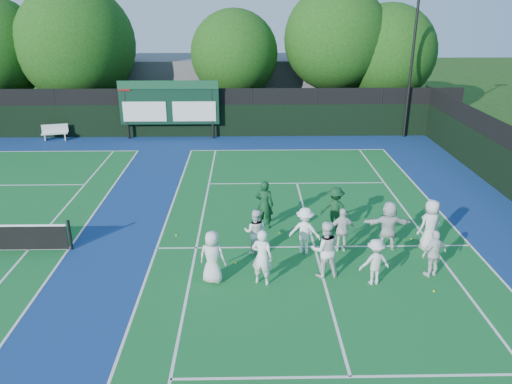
{
  "coord_description": "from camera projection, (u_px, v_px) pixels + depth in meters",
  "views": [
    {
      "loc": [
        -2.34,
        -14.45,
        8.1
      ],
      "look_at": [
        -2.0,
        3.0,
        1.3
      ],
      "focal_mm": 35.0,
      "sensor_mm": 36.0,
      "label": 1
    }
  ],
  "objects": [
    {
      "name": "ground",
      "position": [
        318.0,
        261.0,
        16.44
      ],
      "size": [
        120.0,
        120.0,
        0.0
      ],
      "primitive_type": "plane",
      "color": "#17390F",
      "rests_on": "ground"
    },
    {
      "name": "court_apron",
      "position": [
        142.0,
        249.0,
        17.26
      ],
      "size": [
        34.0,
        32.0,
        0.01
      ],
      "primitive_type": "cube",
      "color": "navy",
      "rests_on": "ground"
    },
    {
      "name": "near_court",
      "position": [
        314.0,
        247.0,
        17.37
      ],
      "size": [
        11.05,
        23.85,
        0.01
      ],
      "color": "#135E27",
      "rests_on": "ground"
    },
    {
      "name": "back_fence",
      "position": [
        187.0,
        115.0,
        30.75
      ],
      "size": [
        34.0,
        0.08,
        3.0
      ],
      "color": "black",
      "rests_on": "ground"
    },
    {
      "name": "scoreboard",
      "position": [
        169.0,
        103.0,
        30.04
      ],
      "size": [
        6.0,
        0.21,
        3.55
      ],
      "color": "black",
      "rests_on": "ground"
    },
    {
      "name": "clubhouse",
      "position": [
        251.0,
        84.0,
        38.04
      ],
      "size": [
        18.0,
        6.0,
        4.0
      ],
      "primitive_type": "cube",
      "color": "#5D5E63",
      "rests_on": "ground"
    },
    {
      "name": "light_pole_right",
      "position": [
        415.0,
        31.0,
        28.92
      ],
      "size": [
        1.2,
        0.3,
        10.12
      ],
      "color": "black",
      "rests_on": "ground"
    },
    {
      "name": "bench",
      "position": [
        55.0,
        132.0,
        30.32
      ],
      "size": [
        1.57,
        0.77,
        0.96
      ],
      "color": "silver",
      "rests_on": "ground"
    },
    {
      "name": "tree_b",
      "position": [
        79.0,
        47.0,
        32.59
      ],
      "size": [
        7.63,
        7.63,
        9.11
      ],
      "color": "#311F0D",
      "rests_on": "ground"
    },
    {
      "name": "tree_c",
      "position": [
        237.0,
        56.0,
        32.98
      ],
      "size": [
        5.75,
        5.75,
        7.55
      ],
      "color": "#311F0D",
      "rests_on": "ground"
    },
    {
      "name": "tree_d",
      "position": [
        338.0,
        41.0,
        32.77
      ],
      "size": [
        6.81,
        6.81,
        9.03
      ],
      "color": "#311F0D",
      "rests_on": "ground"
    },
    {
      "name": "tree_e",
      "position": [
        390.0,
        55.0,
        33.16
      ],
      "size": [
        6.34,
        6.34,
        7.89
      ],
      "color": "#311F0D",
      "rests_on": "ground"
    },
    {
      "name": "tennis_ball_0",
      "position": [
        235.0,
        263.0,
        16.25
      ],
      "size": [
        0.07,
        0.07,
        0.07
      ],
      "primitive_type": "sphere",
      "color": "#CDE31A",
      "rests_on": "ground"
    },
    {
      "name": "tennis_ball_2",
      "position": [
        434.0,
        291.0,
        14.7
      ],
      "size": [
        0.07,
        0.07,
        0.07
      ],
      "primitive_type": "sphere",
      "color": "#CDE31A",
      "rests_on": "ground"
    },
    {
      "name": "tennis_ball_3",
      "position": [
        176.0,
        235.0,
        18.16
      ],
      "size": [
        0.07,
        0.07,
        0.07
      ],
      "primitive_type": "sphere",
      "color": "#CDE31A",
      "rests_on": "ground"
    },
    {
      "name": "tennis_ball_4",
      "position": [
        279.0,
        232.0,
        18.39
      ],
      "size": [
        0.07,
        0.07,
        0.07
      ],
      "primitive_type": "sphere",
      "color": "#CDE31A",
      "rests_on": "ground"
    },
    {
      "name": "tennis_ball_5",
      "position": [
        411.0,
        239.0,
        17.87
      ],
      "size": [
        0.07,
        0.07,
        0.07
      ],
      "primitive_type": "sphere",
      "color": "#CDE31A",
      "rests_on": "ground"
    },
    {
      "name": "player_front_0",
      "position": [
        212.0,
        257.0,
        14.99
      ],
      "size": [
        0.92,
        0.71,
        1.67
      ],
      "primitive_type": "imported",
      "rotation": [
        0.0,
        0.0,
        2.9
      ],
      "color": "silver",
      "rests_on": "ground"
    },
    {
      "name": "player_front_1",
      "position": [
        262.0,
        257.0,
        14.86
      ],
      "size": [
        0.75,
        0.62,
        1.78
      ],
      "primitive_type": "imported",
      "rotation": [
        0.0,
        0.0,
        2.8
      ],
      "color": "white",
      "rests_on": "ground"
    },
    {
      "name": "player_front_2",
      "position": [
        325.0,
        249.0,
        15.27
      ],
      "size": [
        0.95,
        0.78,
        1.84
      ],
      "primitive_type": "imported",
      "rotation": [
        0.0,
        0.0,
        3.23
      ],
      "color": "white",
      "rests_on": "ground"
    },
    {
      "name": "player_front_3",
      "position": [
        375.0,
        262.0,
        14.91
      ],
      "size": [
        1.04,
        0.72,
        1.47
      ],
      "primitive_type": "imported",
      "rotation": [
        0.0,
        0.0,
        3.33
      ],
      "color": "silver",
      "rests_on": "ground"
    },
    {
      "name": "player_front_4",
      "position": [
        434.0,
        254.0,
        15.31
      ],
      "size": [
        0.98,
        0.7,
        1.55
      ],
      "primitive_type": "imported",
      "rotation": [
        0.0,
        0.0,
        3.53
      ],
      "color": "white",
      "rests_on": "ground"
    },
    {
      "name": "player_back_0",
      "position": [
        255.0,
        232.0,
        16.68
      ],
      "size": [
        0.87,
        0.73,
        1.6
      ],
      "primitive_type": "imported",
      "rotation": [
        0.0,
        0.0,
        2.96
      ],
      "color": "white",
      "rests_on": "ground"
    },
    {
      "name": "player_back_1",
      "position": [
        305.0,
        231.0,
        16.71
      ],
      "size": [
        1.18,
        0.86,
        1.64
      ],
      "primitive_type": "imported",
      "rotation": [
        0.0,
        0.0,
        2.88
      ],
      "color": "white",
      "rests_on": "ground"
    },
    {
      "name": "player_back_2",
      "position": [
        342.0,
        230.0,
        16.85
      ],
      "size": [
        0.92,
        0.4,
        1.56
      ],
      "primitive_type": "imported",
      "rotation": [
        0.0,
        0.0,
        3.16
      ],
      "color": "silver",
      "rests_on": "ground"
    },
    {
      "name": "player_back_3",
      "position": [
        388.0,
        225.0,
        16.97
      ],
      "size": [
        1.64,
        0.57,
        1.75
      ],
      "primitive_type": "imported",
      "rotation": [
        0.0,
        0.0,
        3.11
      ],
      "color": "silver",
      "rests_on": "ground"
    },
    {
      "name": "player_back_4",
      "position": [
        430.0,
        225.0,
        16.96
      ],
      "size": [
        1.03,
        0.86,
        1.8
      ],
      "primitive_type": "imported",
      "rotation": [
        0.0,
        0.0,
        3.53
      ],
      "color": "silver",
      "rests_on": "ground"
    },
    {
      "name": "coach_left",
      "position": [
        264.0,
        205.0,
        18.51
      ],
      "size": [
        0.77,
        0.6,
        1.88
      ],
      "primitive_type": "imported",
      "rotation": [
        0.0,
        0.0,
        2.9
      ],
      "color": "#0F381D",
      "rests_on": "ground"
    },
    {
      "name": "coach_right",
      "position": [
        335.0,
        209.0,
        18.38
      ],
      "size": [
        1.22,
        0.89,
        1.7
      ],
      "primitive_type": "imported",
      "rotation": [
        0.0,
        0.0,
        2.88
      ],
      "color": "#0F381B",
      "rests_on": "ground"
    }
  ]
}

